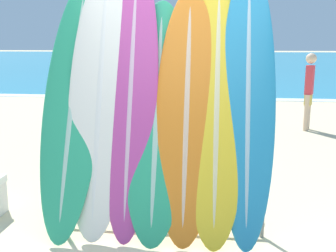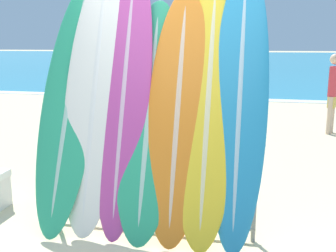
{
  "view_description": "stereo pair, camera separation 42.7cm",
  "coord_description": "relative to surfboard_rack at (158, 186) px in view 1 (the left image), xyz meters",
  "views": [
    {
      "loc": [
        0.26,
        -2.79,
        1.73
      ],
      "look_at": [
        -0.23,
        1.37,
        0.84
      ],
      "focal_mm": 42.0,
      "sensor_mm": 36.0,
      "label": 1
    },
    {
      "loc": [
        0.68,
        -2.71,
        1.73
      ],
      "look_at": [
        -0.23,
        1.37,
        0.84
      ],
      "focal_mm": 42.0,
      "sensor_mm": 36.0,
      "label": 2
    }
  ],
  "objects": [
    {
      "name": "ocean_water",
      "position": [
        0.23,
        38.17,
        -0.44
      ],
      "size": [
        120.0,
        60.0,
        0.01
      ],
      "color": "teal",
      "rests_on": "ground_plane"
    },
    {
      "name": "surfboard_rack",
      "position": [
        0.0,
        0.0,
        0.0
      ],
      "size": [
        1.94,
        0.04,
        0.82
      ],
      "color": "gray",
      "rests_on": "ground_plane"
    },
    {
      "name": "surfboard_slot_0",
      "position": [
        -0.81,
        0.14,
        0.73
      ],
      "size": [
        0.56,
        1.14,
        2.36
      ],
      "color": "#289E70",
      "rests_on": "ground_plane"
    },
    {
      "name": "surfboard_slot_1",
      "position": [
        -0.55,
        0.12,
        0.79
      ],
      "size": [
        0.6,
        0.91,
        2.47
      ],
      "color": "silver",
      "rests_on": "ground_plane"
    },
    {
      "name": "surfboard_slot_2",
      "position": [
        -0.26,
        0.12,
        0.8
      ],
      "size": [
        0.49,
        0.93,
        2.49
      ],
      "color": "#B23D8E",
      "rests_on": "ground_plane"
    },
    {
      "name": "surfboard_slot_3",
      "position": [
        -0.02,
        0.08,
        0.62
      ],
      "size": [
        0.6,
        0.92,
        2.13
      ],
      "color": "#289E70",
      "rests_on": "ground_plane"
    },
    {
      "name": "surfboard_slot_4",
      "position": [
        0.25,
        0.07,
        0.67
      ],
      "size": [
        0.56,
        0.88,
        2.23
      ],
      "color": "orange",
      "rests_on": "ground_plane"
    },
    {
      "name": "surfboard_slot_5",
      "position": [
        0.52,
        0.1,
        0.73
      ],
      "size": [
        0.56,
        0.97,
        2.36
      ],
      "color": "yellow",
      "rests_on": "ground_plane"
    },
    {
      "name": "surfboard_slot_6",
      "position": [
        0.79,
        0.12,
        0.78
      ],
      "size": [
        0.48,
        0.94,
        2.46
      ],
      "color": "teal",
      "rests_on": "ground_plane"
    },
    {
      "name": "person_near_water",
      "position": [
        -1.57,
        2.41,
        0.49
      ],
      "size": [
        0.29,
        0.26,
        1.72
      ],
      "rotation": [
        0.0,
        0.0,
        3.66
      ],
      "color": "#A87A5B",
      "rests_on": "ground_plane"
    },
    {
      "name": "person_mid_beach",
      "position": [
        2.35,
        4.65,
        0.39
      ],
      "size": [
        0.21,
        0.26,
        1.53
      ],
      "rotation": [
        0.0,
        0.0,
        1.19
      ],
      "color": "beige",
      "rests_on": "ground_plane"
    }
  ]
}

